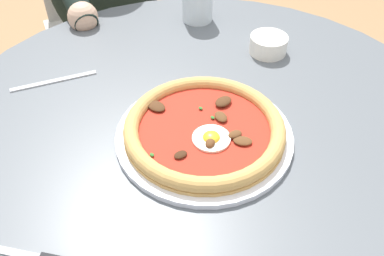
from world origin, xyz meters
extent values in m
cylinder|color=#565B60|center=(0.00, 0.00, 0.70)|extent=(0.95, 0.95, 0.03)
cylinder|color=#4E5257|center=(0.00, 0.00, 0.35)|extent=(0.09, 0.09, 0.67)
cylinder|color=white|center=(0.03, -0.03, 0.72)|extent=(0.29, 0.29, 0.01)
cylinder|color=tan|center=(0.03, -0.03, 0.73)|extent=(0.26, 0.26, 0.01)
torus|color=tan|center=(0.03, -0.03, 0.74)|extent=(0.26, 0.26, 0.02)
cylinder|color=red|center=(0.03, -0.03, 0.74)|extent=(0.25, 0.25, 0.00)
cylinder|color=white|center=(0.06, -0.03, 0.74)|extent=(0.06, 0.06, 0.00)
ellipsoid|color=yellow|center=(0.06, -0.03, 0.74)|extent=(0.03, 0.03, 0.02)
ellipsoid|color=brown|center=(0.08, 0.00, 0.74)|extent=(0.02, 0.03, 0.01)
ellipsoid|color=#3D2314|center=(0.06, -0.09, 0.74)|extent=(0.02, 0.02, 0.01)
ellipsoid|color=brown|center=(0.10, 0.00, 0.74)|extent=(0.04, 0.04, 0.01)
ellipsoid|color=brown|center=(0.03, 0.01, 0.74)|extent=(0.03, 0.03, 0.01)
ellipsoid|color=#4C2D19|center=(-0.06, -0.06, 0.74)|extent=(0.04, 0.03, 0.01)
ellipsoid|color=brown|center=(0.07, -0.04, 0.74)|extent=(0.02, 0.03, 0.01)
ellipsoid|color=#4C2D19|center=(0.01, 0.04, 0.74)|extent=(0.03, 0.04, 0.01)
ellipsoid|color=#2D6B28|center=(0.02, 0.00, 0.74)|extent=(0.01, 0.01, 0.00)
ellipsoid|color=#2D6B28|center=(-0.01, 0.00, 0.74)|extent=(0.01, 0.01, 0.00)
ellipsoid|color=#2D6B28|center=(0.03, -0.13, 0.74)|extent=(0.01, 0.01, 0.00)
cylinder|color=silver|center=(-0.28, 0.22, 0.77)|extent=(0.07, 0.07, 0.10)
cylinder|color=silver|center=(-0.28, 0.22, 0.73)|extent=(0.06, 0.06, 0.02)
cube|color=silver|center=(0.03, -0.36, 0.72)|extent=(0.10, 0.08, 0.00)
cylinder|color=white|center=(-0.08, 0.25, 0.74)|extent=(0.08, 0.08, 0.04)
cylinder|color=olive|center=(-0.08, 0.25, 0.75)|extent=(0.06, 0.06, 0.01)
cube|color=#BCBCC1|center=(-0.27, -0.15, 0.72)|extent=(0.06, 0.16, 0.00)
cube|color=#282833|center=(-0.69, 0.20, 0.23)|extent=(0.36, 0.40, 0.45)
sphere|color=tan|center=(-0.43, 0.00, 0.74)|extent=(0.07, 0.07, 0.07)
cube|color=beige|center=(-0.74, 0.22, 0.46)|extent=(0.49, 0.49, 0.02)
cylinder|color=#B7B2A8|center=(-0.62, -0.01, 0.23)|extent=(0.02, 0.02, 0.45)
cylinder|color=#B7B2A8|center=(-0.52, 0.34, 0.23)|extent=(0.02, 0.02, 0.45)
cylinder|color=#B7B2A8|center=(-0.96, 0.09, 0.23)|extent=(0.02, 0.02, 0.45)
cylinder|color=#B7B2A8|center=(-0.86, 0.44, 0.23)|extent=(0.02, 0.02, 0.45)
camera|label=1|loc=(0.39, -0.34, 1.19)|focal=37.92mm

